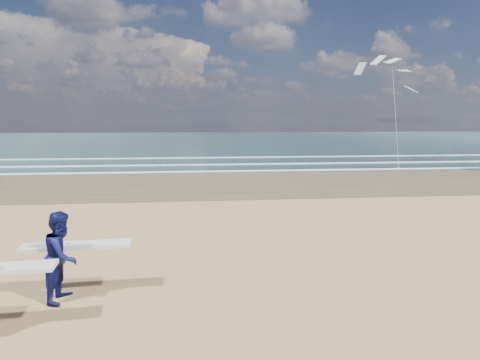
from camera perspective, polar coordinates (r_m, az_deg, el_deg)
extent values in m
cube|color=#4E3B29|center=(30.73, 28.94, 0.29)|extent=(220.00, 12.00, 0.01)
cube|color=#183335|center=(80.86, 6.25, 5.38)|extent=(220.00, 100.00, 0.02)
cube|color=white|center=(34.71, 24.38, 1.42)|extent=(220.00, 0.50, 0.05)
cube|color=white|center=(38.80, 20.84, 2.22)|extent=(220.00, 0.50, 0.05)
cube|color=white|center=(44.65, 17.03, 3.08)|extent=(220.00, 0.50, 0.05)
imported|color=#0D1048|center=(9.33, -22.62, -9.31)|extent=(0.81, 0.97, 1.81)
cube|color=silver|center=(9.58, -20.91, -8.16)|extent=(2.23, 0.65, 0.07)
cube|color=slate|center=(33.98, 20.41, 1.50)|extent=(0.12, 0.12, 0.10)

